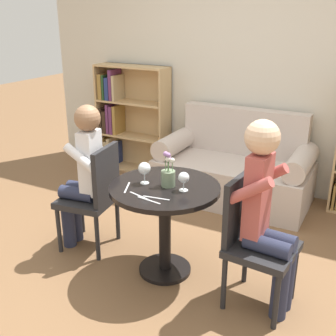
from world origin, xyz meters
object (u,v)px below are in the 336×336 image
object	(u,v)px
couch	(234,170)
wine_glass_right	(184,178)
person_right	(267,212)
wine_glass_left	(144,169)
bookshelf_left	(126,118)
flower_vase	(168,175)
chair_right	(252,237)
chair_left	(95,193)
person_left	(83,174)

from	to	relation	value
couch	wine_glass_right	world-z (taller)	couch
person_right	wine_glass_left	size ratio (longest dim) A/B	8.03
bookshelf_left	flower_vase	xyz separation A→B (m)	(1.55, -1.80, 0.16)
couch	wine_glass_left	size ratio (longest dim) A/B	9.75
bookshelf_left	wine_glass_right	bearing A→B (deg)	-47.28
bookshelf_left	chair_right	bearing A→B (deg)	-39.95
bookshelf_left	chair_left	size ratio (longest dim) A/B	1.43
person_right	flower_vase	xyz separation A→B (m)	(-0.74, 0.06, 0.10)
chair_right	flower_vase	world-z (taller)	flower_vase
person_left	couch	bearing A→B (deg)	145.53
wine_glass_right	person_left	bearing A→B (deg)	177.79
wine_glass_right	flower_vase	bearing A→B (deg)	170.20
bookshelf_left	person_right	size ratio (longest dim) A/B	1.00
wine_glass_left	bookshelf_left	bearing A→B (deg)	126.83
chair_right	flower_vase	bearing A→B (deg)	91.05
chair_right	wine_glass_right	size ratio (longest dim) A/B	6.58
couch	bookshelf_left	world-z (taller)	bookshelf_left
person_left	wine_glass_left	distance (m)	0.64
chair_left	wine_glass_left	xyz separation A→B (m)	(0.52, -0.07, 0.33)
couch	person_right	xyz separation A→B (m)	(0.76, -1.59, 0.39)
wine_glass_left	wine_glass_right	size ratio (longest dim) A/B	1.18
person_left	flower_vase	size ratio (longest dim) A/B	4.79
chair_right	person_left	world-z (taller)	person_left
person_right	flower_vase	distance (m)	0.74
couch	person_left	distance (m)	1.73
person_left	wine_glass_right	distance (m)	0.93
couch	bookshelf_left	size ratio (longest dim) A/B	1.22
bookshelf_left	wine_glass_left	bearing A→B (deg)	-53.17
chair_left	person_left	world-z (taller)	person_left
couch	wine_glass_left	world-z (taller)	couch
wine_glass_right	flower_vase	world-z (taller)	flower_vase
person_left	wine_glass_right	bearing A→B (deg)	80.01
bookshelf_left	wine_glass_left	xyz separation A→B (m)	(1.38, -1.84, 0.18)
bookshelf_left	wine_glass_left	world-z (taller)	bookshelf_left
chair_left	flower_vase	size ratio (longest dim) A/B	3.52
wine_glass_right	wine_glass_left	bearing A→B (deg)	-177.38
couch	chair_left	world-z (taller)	couch
bookshelf_left	wine_glass_right	size ratio (longest dim) A/B	9.41
bookshelf_left	person_right	world-z (taller)	person_right
chair_right	person_right	world-z (taller)	person_right
wine_glass_right	flower_vase	xyz separation A→B (m)	(-0.13, 0.02, -0.01)
bookshelf_left	wine_glass_left	size ratio (longest dim) A/B	8.00
chair_right	person_right	bearing A→B (deg)	-93.53
person_left	flower_vase	bearing A→B (deg)	81.30
bookshelf_left	person_left	size ratio (longest dim) A/B	1.05
couch	bookshelf_left	bearing A→B (deg)	169.98
couch	flower_vase	distance (m)	1.61
bookshelf_left	person_left	world-z (taller)	bookshelf_left
chair_left	wine_glass_right	xyz separation A→B (m)	(0.83, -0.06, 0.31)
person_right	chair_left	bearing A→B (deg)	91.38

